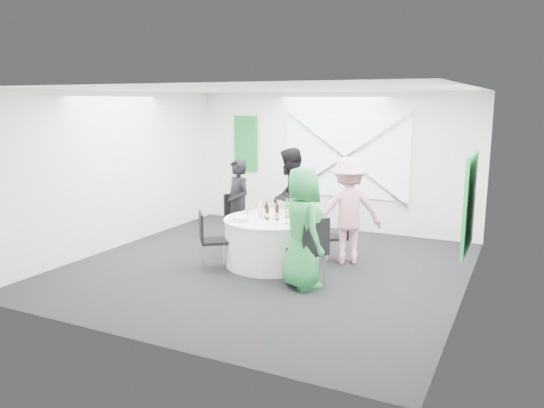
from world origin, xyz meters
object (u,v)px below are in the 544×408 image
at_px(person_woman_green, 302,228).
at_px(clear_water_bottle, 260,211).
at_px(chair_back_left, 238,216).
at_px(green_water_bottle, 287,211).
at_px(chair_front_left, 209,236).
at_px(person_woman_pink, 348,211).
at_px(person_man_back_left, 238,205).
at_px(person_man_back, 290,198).
at_px(chair_back, 302,216).
at_px(chair_back_right, 338,233).
at_px(chair_front_right, 311,246).
at_px(banquet_table, 272,241).

xyz_separation_m(person_woman_green, clear_water_bottle, (-1.05, 0.74, 0.00)).
xyz_separation_m(chair_back_left, green_water_bottle, (1.23, -0.55, 0.32)).
relative_size(chair_front_left, person_woman_pink, 0.52).
xyz_separation_m(person_man_back_left, person_woman_pink, (2.02, 0.08, 0.06)).
xyz_separation_m(person_man_back_left, person_man_back, (0.76, 0.55, 0.09)).
xyz_separation_m(chair_front_left, clear_water_bottle, (0.61, 0.62, 0.34)).
relative_size(chair_back, clear_water_bottle, 3.43).
xyz_separation_m(chair_back_left, chair_back_right, (1.92, 0.01, -0.10)).
bearing_deg(chair_back_left, person_woman_pink, -58.14).
distance_m(chair_back, person_woman_green, 2.18).
relative_size(chair_back, green_water_bottle, 2.98).
relative_size(chair_back_right, person_woman_green, 0.47).
xyz_separation_m(person_woman_pink, person_woman_green, (-0.22, -1.39, -0.01)).
xyz_separation_m(chair_front_right, person_woman_pink, (0.11, 1.31, 0.28)).
height_order(chair_back_left, person_man_back_left, person_man_back_left).
relative_size(chair_front_left, clear_water_bottle, 3.20).
bearing_deg(chair_front_right, person_woman_green, -19.05).
relative_size(chair_back_left, chair_front_left, 1.07).
xyz_separation_m(green_water_bottle, clear_water_bottle, (-0.41, -0.14, -0.02)).
bearing_deg(chair_front_right, green_water_bottle, -101.22).
bearing_deg(person_woman_green, person_woman_pink, -57.02).
bearing_deg(chair_back_right, person_man_back, -147.65).
relative_size(person_man_back_left, person_woman_pink, 0.93).
distance_m(chair_back_left, clear_water_bottle, 1.11).
bearing_deg(person_man_back_left, green_water_bottle, 9.45).
height_order(chair_back_left, chair_front_right, chair_front_right).
xyz_separation_m(chair_front_right, person_woman_green, (-0.11, -0.08, 0.27)).
xyz_separation_m(person_man_back_left, person_woman_green, (1.80, -1.31, 0.06)).
bearing_deg(chair_back_left, banquet_table, -90.00).
xyz_separation_m(banquet_table, chair_back, (0.02, 1.22, 0.19)).
height_order(person_woman_pink, person_woman_green, person_woman_pink).
height_order(person_man_back_left, person_man_back, person_man_back).
height_order(chair_front_left, person_woman_pink, person_woman_pink).
bearing_deg(clear_water_bottle, chair_back_left, 140.16).
xyz_separation_m(banquet_table, chair_front_right, (0.96, -0.69, 0.22)).
xyz_separation_m(chair_back, chair_back_left, (-1.04, -0.56, 0.00)).
height_order(chair_front_left, clear_water_bottle, clear_water_bottle).
height_order(green_water_bottle, clear_water_bottle, green_water_bottle).
bearing_deg(chair_back_left, person_man_back, -30.03).
bearing_deg(person_woman_pink, green_water_bottle, 0.48).
bearing_deg(chair_front_left, person_man_back_left, -31.96).
bearing_deg(clear_water_bottle, person_man_back, 89.19).
bearing_deg(person_woman_pink, person_man_back, -50.41).
bearing_deg(person_woman_green, banquet_table, -0.00).
relative_size(person_man_back, person_woman_green, 1.04).
height_order(banquet_table, chair_back_left, chair_back_left).
bearing_deg(banquet_table, clear_water_bottle, -172.16).
distance_m(banquet_table, person_woman_green, 1.25).
relative_size(person_man_back_left, person_woman_green, 0.94).
height_order(chair_front_left, person_man_back_left, person_man_back_left).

